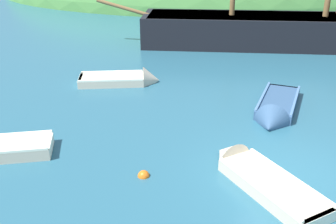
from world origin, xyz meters
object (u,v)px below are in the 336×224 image
Objects in this scene: rowboat_far at (126,81)px; rowboat_near_dock at (256,177)px; rowboat_outer_right at (275,111)px; buoy_orange at (144,176)px; sailing_ship at (283,35)px.

rowboat_near_dock is at bearing -65.88° from rowboat_far.
rowboat_outer_right is 5.82m from buoy_orange.
buoy_orange is (-3.37, -4.74, -0.10)m from rowboat_outer_right.
sailing_ship reaches higher than rowboat_outer_right.
rowboat_far is at bearing -97.51° from rowboat_outer_right.
rowboat_outer_right is at bearing 54.57° from buoy_orange.
rowboat_near_dock is at bearing 77.57° from sailing_ship.
rowboat_near_dock is 2.82m from buoy_orange.
buoy_orange is at bearing 57.53° from rowboat_near_dock.
rowboat_near_dock reaches higher than buoy_orange.
buoy_orange is (-3.95, -14.31, -0.61)m from sailing_ship.
buoy_orange is (2.62, -6.56, -0.09)m from rowboat_far.
sailing_ship reaches higher than rowboat_near_dock.
rowboat_outer_right is at bearing 78.89° from sailing_ship.
rowboat_near_dock is 8.18m from rowboat_far.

